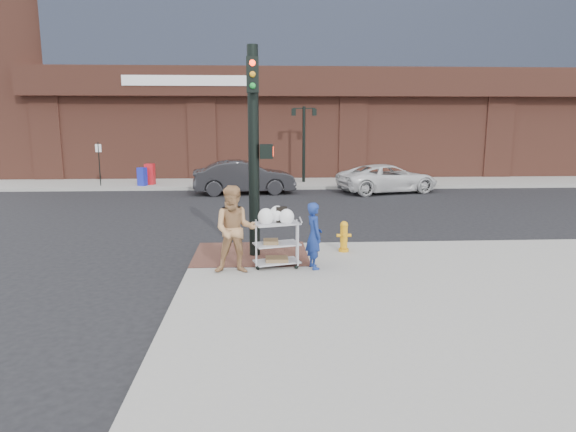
{
  "coord_description": "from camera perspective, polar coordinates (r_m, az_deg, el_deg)",
  "views": [
    {
      "loc": [
        -0.35,
        -11.54,
        3.43
      ],
      "look_at": [
        0.28,
        0.12,
        1.25
      ],
      "focal_mm": 32.0,
      "sensor_mm": 36.0,
      "label": 1
    }
  ],
  "objects": [
    {
      "name": "minivan_white",
      "position": [
        25.24,
        11.04,
        4.12
      ],
      "size": [
        5.28,
        3.45,
        1.35
      ],
      "primitive_type": "imported",
      "rotation": [
        0.0,
        0.0,
        1.84
      ],
      "color": "silver",
      "rests_on": "ground"
    },
    {
      "name": "newsbox_blue",
      "position": [
        27.2,
        -15.89,
        4.23
      ],
      "size": [
        0.49,
        0.47,
        0.92
      ],
      "primitive_type": "cube",
      "rotation": [
        0.0,
        0.0,
        -0.4
      ],
      "color": "#1922A7",
      "rests_on": "sidewalk_far"
    },
    {
      "name": "fire_hydrant",
      "position": [
        13.06,
        6.23,
        -2.22
      ],
      "size": [
        0.37,
        0.26,
        0.78
      ],
      "color": "orange",
      "rests_on": "sidewalk_near"
    },
    {
      "name": "woman_blue",
      "position": [
        11.46,
        2.92,
        -2.19
      ],
      "size": [
        0.47,
        0.61,
        1.5
      ],
      "primitive_type": "imported",
      "rotation": [
        0.0,
        0.0,
        1.78
      ],
      "color": "navy",
      "rests_on": "sidewalk_near"
    },
    {
      "name": "ground",
      "position": [
        12.04,
        -1.33,
        -5.97
      ],
      "size": [
        220.0,
        220.0,
        0.0
      ],
      "primitive_type": "plane",
      "color": "black",
      "rests_on": "ground"
    },
    {
      "name": "sedan_dark",
      "position": [
        24.37,
        -4.91,
        4.31
      ],
      "size": [
        4.92,
        2.19,
        1.57
      ],
      "primitive_type": "imported",
      "rotation": [
        0.0,
        0.0,
        1.68
      ],
      "color": "black",
      "rests_on": "ground"
    },
    {
      "name": "pedestrian_tan",
      "position": [
        11.13,
        -5.93,
        -1.52
      ],
      "size": [
        0.94,
        0.74,
        1.91
      ],
      "primitive_type": "imported",
      "rotation": [
        0.0,
        0.0,
        -0.01
      ],
      "color": "#AF7F52",
      "rests_on": "sidewalk_near"
    },
    {
      "name": "sidewalk_far",
      "position": [
        45.52,
        13.36,
        6.07
      ],
      "size": [
        65.0,
        36.0,
        0.15
      ],
      "primitive_type": "cube",
      "color": "gray",
      "rests_on": "ground"
    },
    {
      "name": "lamp_post",
      "position": [
        27.65,
        1.77,
        8.9
      ],
      "size": [
        1.32,
        0.22,
        4.0
      ],
      "color": "black",
      "rests_on": "sidewalk_far"
    },
    {
      "name": "parking_sign",
      "position": [
        27.85,
        -20.23,
        5.45
      ],
      "size": [
        0.05,
        0.05,
        2.2
      ],
      "primitive_type": "cylinder",
      "color": "black",
      "rests_on": "sidewalk_far"
    },
    {
      "name": "brick_curb_ramp",
      "position": [
        12.86,
        -4.14,
        -4.19
      ],
      "size": [
        2.8,
        2.4,
        0.01
      ],
      "primitive_type": "cube",
      "color": "#522B26",
      "rests_on": "sidewalk_near"
    },
    {
      "name": "traffic_signal_pole",
      "position": [
        12.33,
        -3.74,
        7.77
      ],
      "size": [
        0.61,
        0.51,
        5.0
      ],
      "color": "black",
      "rests_on": "sidewalk_near"
    },
    {
      "name": "utility_cart",
      "position": [
        11.58,
        -1.26,
        -2.67
      ],
      "size": [
        1.11,
        0.81,
        1.38
      ],
      "color": "#AEAEB4",
      "rests_on": "sidewalk_near"
    },
    {
      "name": "newsbox_red",
      "position": [
        27.62,
        -15.09,
        4.52
      ],
      "size": [
        0.5,
        0.46,
        1.07
      ],
      "primitive_type": "cube",
      "rotation": [
        0.0,
        0.0,
        -0.13
      ],
      "color": "red",
      "rests_on": "sidewalk_far"
    }
  ]
}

